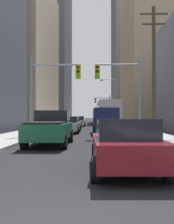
% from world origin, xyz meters
% --- Properties ---
extents(sidewalk_left, '(3.25, 160.00, 0.15)m').
position_xyz_m(sidewalk_left, '(-5.06, 50.00, 0.07)').
color(sidewalk_left, '#9E9E99').
rests_on(sidewalk_left, ground).
extents(sidewalk_right, '(3.25, 160.00, 0.15)m').
position_xyz_m(sidewalk_right, '(5.06, 50.00, 0.07)').
color(sidewalk_right, '#9E9E99').
rests_on(sidewalk_right, ground).
extents(city_bus, '(2.71, 11.54, 3.40)m').
position_xyz_m(city_bus, '(2.44, 31.88, 1.93)').
color(city_bus, silver).
rests_on(city_bus, ground).
extents(pickup_truck_green, '(2.20, 5.42, 1.90)m').
position_xyz_m(pickup_truck_green, '(-1.70, 11.55, 0.93)').
color(pickup_truck_green, '#195938').
rests_on(pickup_truck_green, ground).
extents(cargo_van_navy, '(2.16, 5.26, 2.26)m').
position_xyz_m(cargo_van_navy, '(1.65, 20.89, 1.29)').
color(cargo_van_navy, '#141E4C').
rests_on(cargo_van_navy, ground).
extents(sedan_maroon, '(1.95, 4.24, 1.52)m').
position_xyz_m(sedan_maroon, '(1.57, 4.62, 0.77)').
color(sedan_maroon, maroon).
rests_on(sedan_maroon, ground).
extents(sedan_silver, '(1.95, 4.24, 1.52)m').
position_xyz_m(sedan_silver, '(-1.61, 21.66, 0.77)').
color(sedan_silver, '#B7BABF').
rests_on(sedan_silver, ground).
extents(sedan_blue, '(1.95, 4.24, 1.52)m').
position_xyz_m(sedan_blue, '(-1.74, 27.59, 0.77)').
color(sedan_blue, navy).
rests_on(sedan_blue, ground).
extents(sedan_beige, '(1.95, 4.20, 1.52)m').
position_xyz_m(sedan_beige, '(-1.63, 37.28, 0.77)').
color(sedan_beige, '#C6B793').
rests_on(sedan_beige, ground).
extents(traffic_signal_near_left, '(3.82, 0.44, 6.00)m').
position_xyz_m(traffic_signal_near_left, '(-2.41, 16.85, 4.04)').
color(traffic_signal_near_left, gray).
rests_on(traffic_signal_near_left, ground).
extents(traffic_signal_near_right, '(3.40, 0.44, 6.00)m').
position_xyz_m(traffic_signal_near_right, '(2.61, 16.85, 4.02)').
color(traffic_signal_near_right, gray).
rests_on(traffic_signal_near_right, ground).
extents(traffic_signal_far_right, '(3.34, 0.44, 6.00)m').
position_xyz_m(traffic_signal_far_right, '(2.64, 54.47, 4.02)').
color(traffic_signal_far_right, gray).
rests_on(traffic_signal_far_right, ground).
extents(utility_pole_right, '(2.20, 0.28, 10.24)m').
position_xyz_m(utility_pole_right, '(5.39, 18.17, 5.40)').
color(utility_pole_right, brown).
rests_on(utility_pole_right, ground).
extents(street_lamp_right, '(2.61, 0.32, 7.50)m').
position_xyz_m(street_lamp_right, '(3.71, 39.29, 4.56)').
color(street_lamp_right, gray).
rests_on(street_lamp_right, ground).
extents(building_left_far_tower, '(16.99, 27.47, 67.95)m').
position_xyz_m(building_left_far_tower, '(-16.60, 90.31, 33.98)').
color(building_left_far_tower, '#4C515B').
rests_on(building_left_far_tower, ground).
extents(building_right_far_highrise, '(17.79, 23.50, 66.61)m').
position_xyz_m(building_right_far_highrise, '(16.12, 88.74, 33.31)').
color(building_right_far_highrise, gray).
rests_on(building_right_far_highrise, ground).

